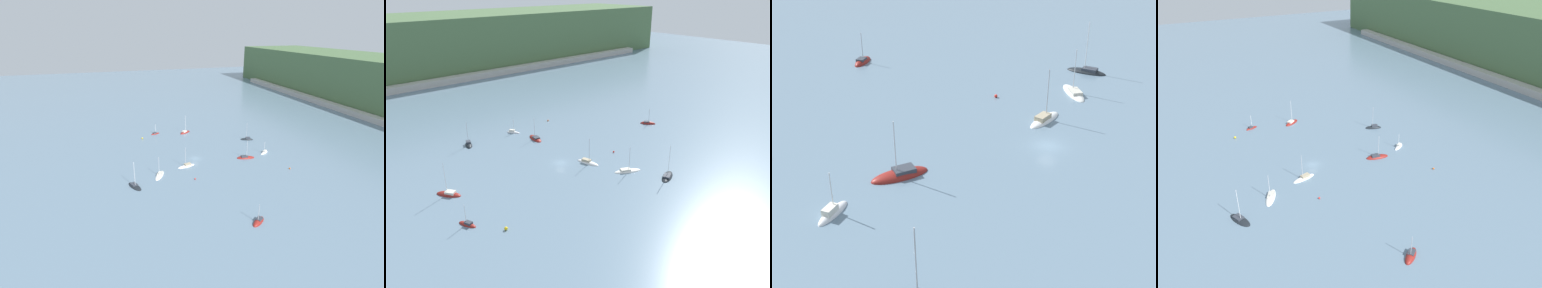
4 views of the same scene
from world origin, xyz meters
TOP-DOWN VIEW (x-y plane):
  - ground_plane at (0.00, 0.00)m, footprint 600.00×600.00m
  - sailboat_0 at (17.29, -28.39)m, footprint 8.26×5.58m
  - sailboat_1 at (5.85, 21.53)m, footprint 4.21×8.29m
  - sailboat_2 at (-15.00, 32.74)m, footprint 4.38×6.73m
  - sailboat_3 at (11.33, -18.05)m, footprint 8.62×6.08m
  - sailboat_4 at (49.36, 3.93)m, footprint 5.41×6.14m
  - sailboat_5 at (6.44, -5.77)m, footprint 4.03×8.08m
  - sailboat_6 at (-37.59, -10.62)m, footprint 3.36×5.23m
  - sailboat_7 at (-34.89, 5.36)m, footprint 6.16×7.40m
  - sailboat_8 at (3.28, 32.35)m, footprint 4.14×5.56m
  - mooring_buoy_0 at (-31.85, -18.43)m, footprint 0.83×0.83m
  - mooring_buoy_1 at (21.21, 33.69)m, footprint 0.61×0.61m
  - mooring_buoy_2 at (18.45, -5.84)m, footprint 0.58×0.58m

SIDE VIEW (x-z plane):
  - ground_plane at x=0.00m, z-range 0.00..0.00m
  - sailboat_4 at x=49.36m, z-range -3.53..3.66m
  - sailboat_1 at x=5.85m, z-range -4.39..4.54m
  - sailboat_3 at x=11.33m, z-range -4.22..4.40m
  - sailboat_0 at x=17.29m, z-range -5.22..5.42m
  - sailboat_6 at x=-37.59m, z-range -2.95..3.15m
  - sailboat_7 at x=-34.89m, z-range -5.12..5.34m
  - sailboat_2 at x=-15.00m, z-range -4.78..5.04m
  - sailboat_5 at x=6.44m, z-range -4.49..4.75m
  - sailboat_8 at x=3.28m, z-range -2.89..3.17m
  - mooring_buoy_2 at x=18.45m, z-range 0.00..0.58m
  - mooring_buoy_1 at x=21.21m, z-range 0.00..0.61m
  - mooring_buoy_0 at x=-31.85m, z-range 0.00..0.83m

